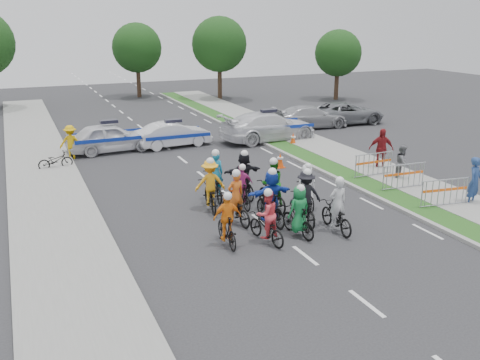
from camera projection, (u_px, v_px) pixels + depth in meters
name	position (u px, v px, depth m)	size (l,w,h in m)	color
ground	(305.00, 256.00, 15.74)	(90.00, 90.00, 0.00)	#28282B
curb_right	(352.00, 186.00, 22.04)	(0.20, 60.00, 0.12)	gray
grass_strip	(366.00, 184.00, 22.31)	(1.20, 60.00, 0.11)	#244A17
sidewalk_right	(400.00, 179.00, 22.99)	(2.40, 60.00, 0.13)	gray
sidewalk_left	(58.00, 228.00, 17.64)	(3.00, 60.00, 0.13)	gray
rider_0	(336.00, 213.00, 17.37)	(0.73, 1.88, 1.89)	black
rider_1	(299.00, 216.00, 16.96)	(0.79, 1.72, 1.76)	black
rider_2	(267.00, 222.00, 16.49)	(0.91, 1.83, 1.79)	black
rider_3	(227.00, 225.00, 16.27)	(0.90, 1.69, 1.75)	black
rider_4	(305.00, 202.00, 18.04)	(1.17, 2.00, 1.95)	black
rider_5	(271.00, 201.00, 17.90)	(1.61, 1.93, 2.00)	black
rider_6	(235.00, 205.00, 18.09)	(0.88, 1.95, 1.92)	black
rider_7	(306.00, 190.00, 19.46)	(0.79, 1.70, 1.74)	black
rider_8	(272.00, 190.00, 19.31)	(0.86, 1.97, 1.98)	black
rider_9	(241.00, 191.00, 19.51)	(0.85, 1.61, 1.69)	black
rider_10	(210.00, 189.00, 19.31)	(1.18, 2.01, 1.97)	black
rider_11	(244.00, 178.00, 20.52)	(1.55, 1.85, 1.92)	black
rider_12	(215.00, 183.00, 20.44)	(0.92, 2.02, 1.99)	black
police_car_0	(110.00, 137.00, 27.65)	(1.78, 4.42, 1.50)	silver
police_car_1	(174.00, 134.00, 28.76)	(1.40, 4.03, 1.33)	silver
police_car_2	(268.00, 126.00, 30.12)	(2.27, 5.59, 1.62)	silver
civilian_sedan	(311.00, 117.00, 33.63)	(1.95, 4.79, 1.39)	#A2A2A7
civilian_suv	(346.00, 113.00, 34.92)	(2.35, 5.10, 1.42)	slate
spectator_0	(475.00, 181.00, 19.73)	(0.67, 0.44, 1.83)	navy
spectator_1	(402.00, 163.00, 22.81)	(0.74, 0.58, 1.52)	#5E5E63
spectator_2	(381.00, 149.00, 24.34)	(1.12, 0.47, 1.92)	maroon
marshal_hiviz	(71.00, 142.00, 26.23)	(1.08, 0.62, 1.68)	gold
barrier_0	(444.00, 194.00, 19.47)	(2.00, 0.50, 1.12)	#A5A8AD
barrier_1	(403.00, 177.00, 21.44)	(2.00, 0.50, 1.12)	#A5A8AD
barrier_2	(374.00, 166.00, 23.15)	(2.00, 0.50, 1.12)	#A5A8AD
cone_0	(280.00, 160.00, 24.84)	(0.40, 0.40, 0.70)	#F24C0C
cone_1	(293.00, 139.00, 29.17)	(0.40, 0.40, 0.70)	#F24C0C
parked_bike	(55.00, 161.00, 24.53)	(0.54, 1.55, 0.82)	black
tree_1	(219.00, 44.00, 44.15)	(4.55, 4.55, 6.82)	#382619
tree_2	(338.00, 53.00, 44.26)	(3.85, 3.85, 5.77)	#382619
tree_4	(137.00, 48.00, 45.49)	(4.20, 4.20, 6.30)	#382619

